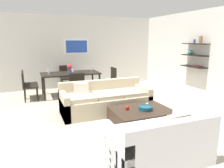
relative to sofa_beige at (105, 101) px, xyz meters
name	(u,v)px	position (x,y,z in m)	size (l,w,h in m)	color
ground_plane	(115,115)	(0.15, -0.34, -0.29)	(18.00, 18.00, 0.00)	#BCB29E
back_wall_unit	(88,52)	(0.44, 3.19, 1.06)	(8.40, 0.09, 2.70)	silver
right_wall_shelf_unit	(198,55)	(3.17, 0.26, 1.06)	(0.34, 8.20, 2.70)	silver
sofa_beige	(105,101)	(0.00, 0.00, 0.00)	(2.24, 0.90, 0.78)	beige
loveseat_white	(158,144)	(-0.02, -2.42, 0.00)	(1.51, 0.90, 0.78)	white
coffee_table	(141,118)	(0.40, -1.15, -0.10)	(1.22, 0.96, 0.38)	#38281E
decorative_bowl	(145,108)	(0.46, -1.21, 0.13)	(0.30, 0.30, 0.08)	navy
candle_jar	(147,105)	(0.62, -1.01, 0.12)	(0.06, 0.06, 0.07)	silver
apple_on_coffee_table	(127,108)	(0.12, -1.05, 0.13)	(0.09, 0.09, 0.09)	red
dining_table	(70,75)	(-0.49, 2.00, 0.39)	(1.87, 0.93, 0.75)	black
dining_chair_foot	(76,85)	(-0.49, 1.13, 0.21)	(0.44, 0.44, 0.88)	black
dining_chair_right_near	(111,78)	(0.85, 1.79, 0.21)	(0.44, 0.44, 0.88)	black
dining_chair_left_far	(27,82)	(-1.84, 2.21, 0.21)	(0.44, 0.44, 0.88)	black
dining_chair_head	(66,76)	(-0.49, 2.87, 0.21)	(0.44, 0.44, 0.88)	black
dining_chair_left_near	(27,85)	(-1.84, 1.79, 0.21)	(0.44, 0.44, 0.88)	black
wine_glass_foot	(73,71)	(-0.49, 1.60, 0.58)	(0.06, 0.06, 0.18)	silver
wine_glass_right_near	(91,69)	(0.20, 1.88, 0.57)	(0.07, 0.07, 0.15)	silver
wine_glass_left_far	(48,70)	(-1.18, 2.11, 0.58)	(0.08, 0.08, 0.17)	silver
wine_glass_left_near	(49,71)	(-1.18, 1.88, 0.56)	(0.07, 0.07, 0.14)	silver
centerpiece_vase	(69,68)	(-0.52, 1.96, 0.62)	(0.16, 0.16, 0.29)	#4C518C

